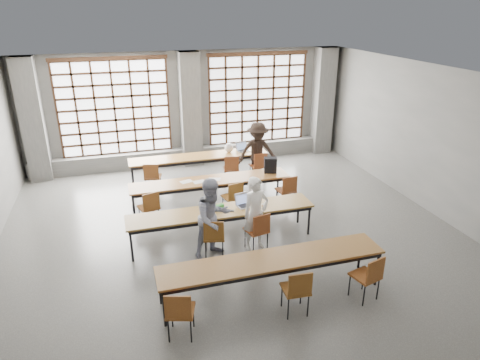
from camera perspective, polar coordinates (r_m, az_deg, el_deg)
The scene contains 39 objects.
floor at distance 9.34m, azimuth -0.28°, elevation -8.41°, with size 11.00×11.00×0.00m, color #52524F.
ceiling at distance 8.12m, azimuth -0.33°, elevation 13.31°, with size 11.00×11.00×0.00m, color silver.
wall_back at distance 13.72m, azimuth -6.83°, elevation 9.52°, with size 10.00×10.00×0.00m, color #5F5F5C.
wall_right at distance 10.99m, azimuth 25.67°, elevation 4.15°, with size 11.00×11.00×0.00m, color #5F5F5C.
column_left at distance 13.46m, azimuth -25.95°, elevation 7.16°, with size 0.60×0.55×3.50m, color #555552.
column_mid at distance 13.45m, azimuth -6.61°, elevation 9.27°, with size 0.60×0.55×3.50m, color #555552.
column_right at distance 14.88m, azimuth 10.97°, elevation 10.28°, with size 0.60×0.55×3.50m, color #555552.
window_left at distance 13.43m, azimuth -16.40°, elevation 9.14°, with size 3.32×0.12×3.00m.
window_right at distance 14.16m, azimuth 2.35°, elevation 10.68°, with size 3.32×0.12×3.00m.
sill_ledge at distance 13.95m, azimuth -6.40°, elevation 3.33°, with size 9.80×0.35×0.50m, color #555552.
desk_row_a at distance 12.42m, azimuth -5.44°, elevation 2.96°, with size 4.00×0.70×0.73m.
desk_row_b at distance 10.69m, azimuth -3.93°, elevation -0.28°, with size 4.00×0.70×0.73m.
desk_row_c at distance 9.13m, azimuth -2.48°, elevation -4.41°, with size 4.00×0.70×0.73m.
desk_row_d at distance 7.53m, azimuth 4.37°, elevation -10.84°, with size 4.00×0.70×0.73m.
chair_back_left at distance 11.71m, azimuth -11.63°, elevation 0.68°, with size 0.52×0.52×0.88m.
chair_back_mid at distance 12.05m, azimuth -1.16°, elevation 1.79°, with size 0.49×0.49×0.88m.
chair_back_right at distance 12.28m, azimuth 2.54°, elevation 2.18°, with size 0.45×0.45×0.88m.
chair_mid_left at distance 9.98m, azimuth -11.96°, elevation -3.29°, with size 0.53×0.53×0.88m.
chair_mid_centre at distance 10.28m, azimuth -0.86°, elevation -1.99°, with size 0.50×0.50×0.88m.
chair_mid_right at distance 10.70m, azimuth 6.33°, elevation -1.10°, with size 0.46×0.46×0.88m.
chair_front_left at distance 8.59m, azimuth -3.50°, elevation -7.26°, with size 0.50×0.51×0.88m.
chair_front_right at distance 8.82m, azimuth 2.47°, elevation -6.41°, with size 0.50×0.51×0.88m.
chair_near_left at distance 6.77m, azimuth -8.08°, elevation -16.76°, with size 0.52×0.53×0.88m.
chair_near_mid at distance 7.19m, azimuth 7.65°, elevation -14.04°, with size 0.45×0.45×0.88m.
chair_near_right at distance 7.76m, azimuth 16.84°, elevation -11.90°, with size 0.52×0.52×0.88m.
student_male at distance 8.80m, azimuth 2.12°, elevation -4.54°, with size 0.58×0.38×1.60m, color white.
student_female at distance 8.56m, azimuth -3.62°, elevation -5.09°, with size 0.81×0.63×1.67m, color #181E48.
student_back at distance 12.28m, azimuth 2.34°, elevation 3.79°, with size 1.11×0.64×1.72m, color black.
laptop_front at distance 9.30m, azimuth 0.56°, elevation -3.00°, with size 0.41×0.37×0.26m.
laptop_back at distance 12.78m, azimuth 0.34°, elevation 4.23°, with size 0.42×0.38×0.26m.
mouse at distance 9.33m, azimuth 3.22°, elevation -3.25°, with size 0.10×0.06×0.04m, color white.
green_box at distance 9.14m, azimuth -2.91°, elevation -3.62°, with size 0.25×0.09×0.09m, color #2A822B.
phone at distance 9.06m, azimuth -1.22°, elevation -4.13°, with size 0.13×0.06×0.01m, color black.
paper_sheet_a at distance 10.61m, azimuth -7.16°, elevation -0.21°, with size 0.30×0.21×0.00m, color silver.
paper_sheet_b at distance 10.57m, azimuth -5.46°, elevation -0.23°, with size 0.30×0.21×0.00m, color silver.
paper_sheet_c at distance 10.69m, azimuth -3.42°, elevation 0.10°, with size 0.30×0.21×0.00m, color white.
backpack at distance 11.07m, azimuth 4.08°, elevation 1.99°, with size 0.32×0.20×0.40m, color black.
plastic_bag at distance 12.58m, azimuth -1.49°, elevation 4.33°, with size 0.26×0.21×0.29m, color white.
red_pouch at distance 6.85m, azimuth -7.97°, elevation -16.58°, with size 0.20×0.08×0.06m, color maroon.
Camera 1 is at (-2.23, -7.69, 4.80)m, focal length 32.00 mm.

